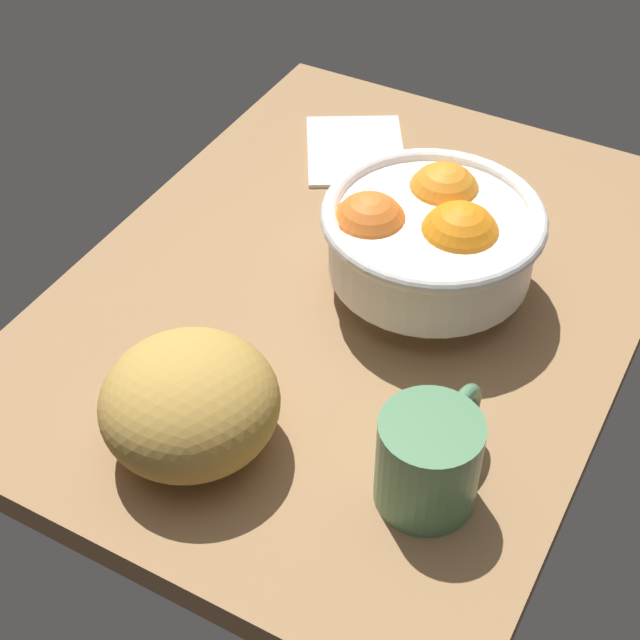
% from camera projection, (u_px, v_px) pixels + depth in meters
% --- Properties ---
extents(ground_plane, '(0.71, 0.52, 0.03)m').
position_uv_depth(ground_plane, '(356.00, 298.00, 0.95)').
color(ground_plane, '#936D46').
extents(fruit_bowl, '(0.21, 0.21, 0.11)m').
position_uv_depth(fruit_bowl, '(430.00, 236.00, 0.90)').
color(fruit_bowl, white).
rests_on(fruit_bowl, ground).
extents(bread_loaf, '(0.20, 0.20, 0.10)m').
position_uv_depth(bread_loaf, '(190.00, 403.00, 0.77)').
color(bread_loaf, '#B98F41').
rests_on(bread_loaf, ground).
extents(napkin_folded, '(0.17, 0.16, 0.01)m').
position_uv_depth(napkin_folded, '(355.00, 149.00, 1.11)').
color(napkin_folded, silver).
rests_on(napkin_folded, ground).
extents(mug, '(0.12, 0.08, 0.08)m').
position_uv_depth(mug, '(430.00, 458.00, 0.74)').
color(mug, '#51855B').
rests_on(mug, ground).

